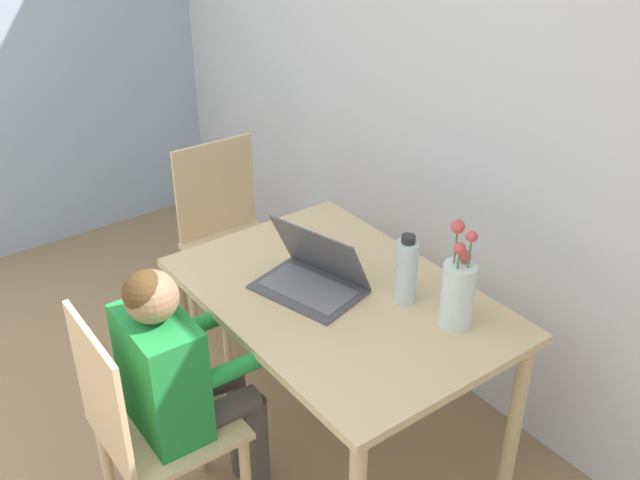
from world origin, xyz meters
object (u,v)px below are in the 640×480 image
at_px(laptop, 313,274).
at_px(water_bottle, 406,271).
at_px(chair_spare, 231,240).
at_px(chair_occupied, 148,429).
at_px(flower_vase, 458,290).
at_px(person_seated, 179,372).

relative_size(laptop, water_bottle, 1.64).
relative_size(chair_spare, laptop, 2.21).
height_order(chair_occupied, flower_vase, flower_vase).
relative_size(person_seated, flower_vase, 2.79).
xyz_separation_m(chair_occupied, water_bottle, (0.22, 0.85, 0.37)).
bearing_deg(water_bottle, flower_vase, 11.89).
height_order(flower_vase, water_bottle, flower_vase).
height_order(person_seated, laptop, person_seated).
bearing_deg(chair_occupied, chair_spare, -42.16).
height_order(chair_spare, laptop, laptop).
bearing_deg(person_seated, chair_spare, -37.40).
relative_size(chair_spare, person_seated, 0.87).
xyz_separation_m(person_seated, water_bottle, (0.22, 0.73, 0.21)).
distance_m(chair_spare, laptop, 0.90).
xyz_separation_m(person_seated, laptop, (-0.03, 0.53, 0.14)).
height_order(chair_spare, person_seated, person_seated).
distance_m(person_seated, laptop, 0.55).
bearing_deg(flower_vase, chair_occupied, -114.77).
distance_m(chair_occupied, chair_spare, 1.18).
height_order(chair_spare, water_bottle, water_bottle).
xyz_separation_m(chair_spare, person_seated, (0.86, -0.69, 0.17)).
xyz_separation_m(laptop, flower_vase, (0.43, 0.24, 0.07)).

